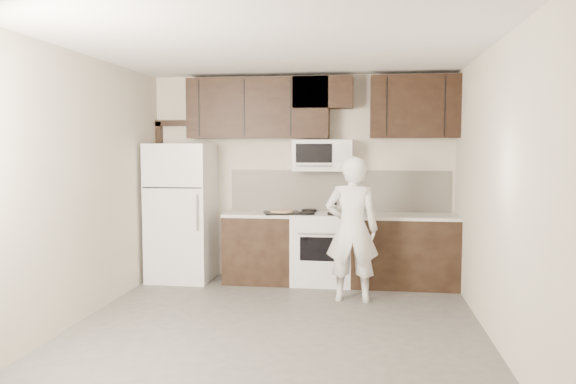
% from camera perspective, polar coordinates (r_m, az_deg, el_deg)
% --- Properties ---
extents(floor, '(4.50, 4.50, 0.00)m').
position_cam_1_polar(floor, '(5.55, -1.32, -13.90)').
color(floor, '#4E4C4A').
rests_on(floor, ground).
extents(back_wall, '(4.00, 0.00, 4.00)m').
position_cam_1_polar(back_wall, '(7.51, 1.38, 1.48)').
color(back_wall, beige).
rests_on(back_wall, ground).
extents(ceiling, '(4.50, 4.50, 0.00)m').
position_cam_1_polar(ceiling, '(5.35, -1.37, 14.70)').
color(ceiling, white).
rests_on(ceiling, back_wall).
extents(counter_run, '(2.95, 0.64, 0.91)m').
position_cam_1_polar(counter_run, '(7.26, 5.85, -5.76)').
color(counter_run, black).
rests_on(counter_run, floor).
extents(stove, '(0.76, 0.66, 0.94)m').
position_cam_1_polar(stove, '(7.28, 3.45, -5.68)').
color(stove, white).
rests_on(stove, floor).
extents(backsplash, '(2.90, 0.02, 0.54)m').
position_cam_1_polar(backsplash, '(7.47, 5.18, 0.14)').
color(backsplash, beige).
rests_on(backsplash, counter_run).
extents(upper_cabinets, '(3.48, 0.35, 0.78)m').
position_cam_1_polar(upper_cabinets, '(7.32, 2.88, 8.70)').
color(upper_cabinets, black).
rests_on(upper_cabinets, back_wall).
extents(microwave, '(0.76, 0.42, 0.40)m').
position_cam_1_polar(microwave, '(7.28, 3.56, 3.74)').
color(microwave, white).
rests_on(microwave, upper_cabinets).
extents(refrigerator, '(0.80, 0.76, 1.80)m').
position_cam_1_polar(refrigerator, '(7.53, -10.75, -2.03)').
color(refrigerator, white).
rests_on(refrigerator, floor).
extents(door_trim, '(0.50, 0.08, 2.12)m').
position_cam_1_polar(door_trim, '(7.92, -12.59, 0.80)').
color(door_trim, black).
rests_on(door_trim, floor).
extents(saucepan, '(0.30, 0.17, 0.16)m').
position_cam_1_polar(saucepan, '(7.04, 4.86, -1.79)').
color(saucepan, silver).
rests_on(saucepan, stove).
extents(baking_tray, '(0.52, 0.44, 0.02)m').
position_cam_1_polar(baking_tray, '(7.14, -0.61, -2.12)').
color(baking_tray, black).
rests_on(baking_tray, counter_run).
extents(pizza, '(0.37, 0.37, 0.02)m').
position_cam_1_polar(pizza, '(7.14, -0.61, -1.95)').
color(pizza, beige).
rests_on(pizza, baking_tray).
extents(person, '(0.62, 0.41, 1.66)m').
position_cam_1_polar(person, '(6.43, 6.51, -3.77)').
color(person, white).
rests_on(person, floor).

